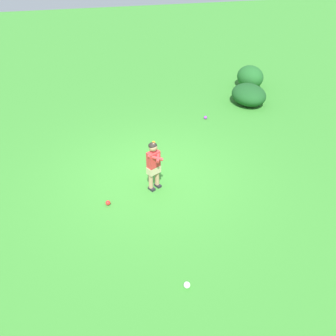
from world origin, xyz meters
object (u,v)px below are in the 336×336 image
Objects in this scene: play_ball_far_left at (187,285)px; play_ball_near_batter at (108,203)px; child_batter at (154,162)px; play_ball_by_bucket at (205,117)px.

play_ball_near_batter is at bearing -156.73° from play_ball_far_left.
play_ball_near_batter is at bearing -72.00° from child_batter.
play_ball_near_batter is at bearing -45.01° from play_ball_by_bucket.
child_batter is 10.94× the size of play_ball_near_batter.
play_ball_far_left is (2.55, -0.05, -0.60)m from child_batter.
play_ball_far_left is at bearing -21.91° from play_ball_by_bucket.
play_ball_far_left is at bearing 23.27° from play_ball_near_batter.
play_ball_by_bucket is 5.73m from play_ball_far_left.
child_batter is 2.62m from play_ball_far_left.
child_batter is at bearing 108.00° from play_ball_near_batter.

